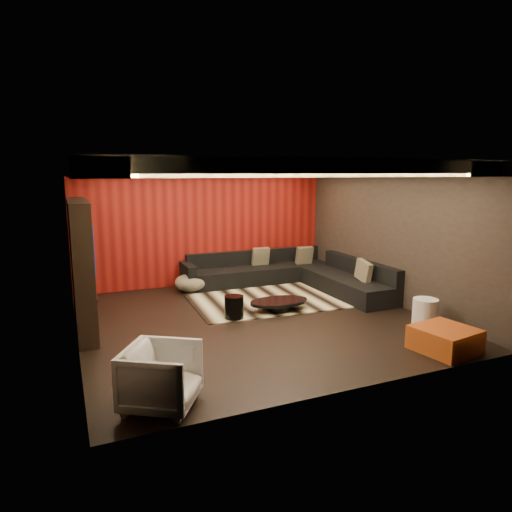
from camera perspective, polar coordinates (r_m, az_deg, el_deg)
name	(u,v)px	position (r m, az deg, el deg)	size (l,w,h in m)	color
floor	(254,320)	(8.40, -0.28, -7.96)	(6.00, 6.00, 0.02)	black
ceiling	(254,162)	(7.97, -0.29, 11.65)	(6.00, 6.00, 0.02)	silver
wall_back	(204,225)	(10.88, -6.47, 3.81)	(6.00, 0.02, 2.80)	black
wall_left	(71,255)	(7.45, -22.15, 0.07)	(0.02, 6.00, 2.80)	black
wall_right	(391,234)	(9.63, 16.47, 2.60)	(0.02, 6.00, 2.80)	black
red_feature_wall	(205,226)	(10.84, -6.41, 3.79)	(5.98, 0.05, 2.78)	#6B0C0A
soffit_back	(207,170)	(10.51, -6.12, 10.64)	(6.00, 0.60, 0.22)	silver
soffit_front	(342,168)	(5.58, 10.74, 10.78)	(6.00, 0.60, 0.22)	silver
soffit_left	(87,169)	(7.35, -20.39, 10.18)	(0.60, 4.80, 0.22)	silver
soffit_right	(381,170)	(9.36, 15.39, 10.37)	(0.60, 4.80, 0.22)	silver
cove_back	(212,174)	(10.19, -5.54, 10.15)	(4.80, 0.08, 0.04)	#FFD899
cove_front	(327,175)	(5.87, 8.84, 9.93)	(4.80, 0.08, 0.04)	#FFD899
cove_left	(111,175)	(7.38, -17.68, 9.64)	(0.08, 4.80, 0.04)	#FFD899
cove_right	(367,174)	(9.15, 13.67, 9.89)	(0.08, 4.80, 0.04)	#FFD899
tv_surround	(82,267)	(8.09, -20.97, -1.23)	(0.30, 2.00, 2.20)	black
tv_screen	(90,245)	(8.04, -20.00, 1.29)	(0.04, 1.30, 0.80)	black
tv_shelf	(93,289)	(8.19, -19.67, -3.90)	(0.04, 1.60, 0.04)	black
rug	(279,293)	(10.10, 2.90, -4.68)	(4.00, 3.00, 0.02)	beige
coffee_table	(279,305)	(8.84, 2.90, -6.15)	(1.16, 1.16, 0.20)	black
drum_stool	(234,307)	(8.35, -2.76, -6.38)	(0.35, 0.35, 0.41)	black
striped_pouf	(191,283)	(10.30, -8.19, -3.31)	(0.71, 0.71, 0.39)	beige
white_side_table	(425,314)	(8.35, 20.36, -6.79)	(0.42, 0.42, 0.52)	silver
orange_ottoman	(445,339)	(7.48, 22.53, -9.60)	(0.81, 0.81, 0.36)	#A74115
armchair	(161,377)	(5.43, -11.75, -14.59)	(0.78, 0.80, 0.73)	silver
sectional_sofa	(291,276)	(10.67, 4.42, -2.49)	(3.65, 3.50, 0.75)	black
throw_pillows	(307,260)	(10.69, 6.36, -0.53)	(1.57, 2.73, 0.50)	#C4BA90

